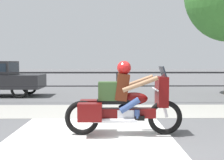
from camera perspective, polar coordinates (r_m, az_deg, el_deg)
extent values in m
plane|color=#565659|center=(5.52, 2.75, -12.39)|extent=(120.00, 120.00, 0.00)
cube|color=#99968E|center=(8.84, 1.35, -6.28)|extent=(44.00, 2.40, 0.01)
cube|color=silver|center=(5.33, -4.87, -12.94)|extent=(3.35, 6.00, 0.01)
cube|color=black|center=(10.37, 1.01, 1.51)|extent=(36.00, 0.04, 0.06)
cube|color=black|center=(10.40, 1.00, -1.23)|extent=(36.00, 0.03, 0.04)
cylinder|color=black|center=(10.40, 1.00, -1.55)|extent=(0.05, 0.05, 1.17)
torus|color=black|center=(6.05, 10.73, -7.50)|extent=(0.73, 0.11, 0.73)
torus|color=black|center=(5.95, -6.09, -7.64)|extent=(0.73, 0.11, 0.73)
cube|color=#5B0C0C|center=(5.92, 2.39, -6.70)|extent=(1.32, 0.22, 0.20)
cube|color=silver|center=(5.93, 2.73, -7.18)|extent=(0.34, 0.26, 0.26)
ellipsoid|color=#5B0C0C|center=(5.89, 4.44, -3.77)|extent=(0.59, 0.30, 0.26)
cube|color=black|center=(5.87, 0.69, -4.37)|extent=(0.77, 0.28, 0.08)
cube|color=#5B0C0C|center=(5.95, 10.04, -2.28)|extent=(0.20, 0.52, 0.62)
cube|color=#1E232B|center=(5.93, 10.27, 1.67)|extent=(0.10, 0.45, 0.24)
cylinder|color=silver|center=(5.92, 8.71, -1.81)|extent=(0.04, 0.70, 0.04)
cylinder|color=silver|center=(5.78, 0.39, -8.27)|extent=(0.96, 0.09, 0.09)
cube|color=#5B0C0C|center=(5.67, -4.50, -6.52)|extent=(0.48, 0.28, 0.36)
cube|color=#5B0C0C|center=(6.14, -4.22, -5.74)|extent=(0.48, 0.28, 0.36)
cylinder|color=silver|center=(5.99, 10.48, -4.91)|extent=(0.19, 0.06, 0.55)
cube|color=#4C1E0F|center=(5.84, 2.06, -1.41)|extent=(0.31, 0.36, 0.58)
sphere|color=#8C6647|center=(5.82, 2.47, 2.29)|extent=(0.23, 0.23, 0.23)
sphere|color=#B21919|center=(5.82, 2.47, 2.49)|extent=(0.29, 0.29, 0.29)
cylinder|color=#33477A|center=(5.75, 3.63, -5.16)|extent=(0.44, 0.13, 0.34)
cylinder|color=#33477A|center=(5.79, 5.12, -6.88)|extent=(0.11, 0.11, 0.17)
cube|color=black|center=(5.81, 5.61, -7.71)|extent=(0.20, 0.10, 0.09)
cylinder|color=#33477A|center=(6.04, 3.41, -4.73)|extent=(0.44, 0.13, 0.34)
cylinder|color=#33477A|center=(6.08, 4.82, -6.36)|extent=(0.11, 0.11, 0.17)
cube|color=black|center=(6.10, 5.29, -7.16)|extent=(0.20, 0.10, 0.09)
cylinder|color=#8C6647|center=(5.57, 5.75, -0.85)|extent=(0.72, 0.09, 0.33)
cylinder|color=#8C6647|center=(6.16, 5.11, -0.41)|extent=(0.72, 0.09, 0.33)
cube|color=#2D4723|center=(5.84, -0.88, -2.23)|extent=(0.39, 0.31, 0.38)
cube|color=#19232D|center=(13.31, -19.38, 2.34)|extent=(0.04, 1.32, 0.48)
torus|color=black|center=(12.48, -18.32, -1.89)|extent=(0.73, 0.11, 0.73)
torus|color=black|center=(13.96, -16.42, -1.29)|extent=(0.73, 0.11, 0.73)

